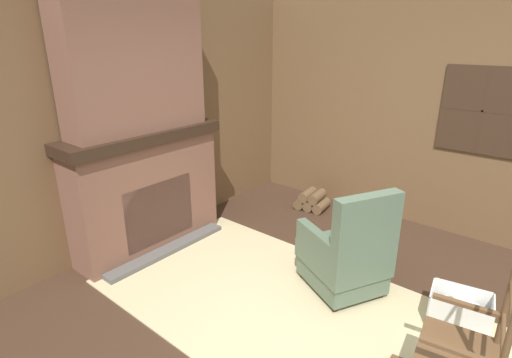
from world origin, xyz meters
The scene contains 11 objects.
ground_plane centered at (0.00, 0.00, 0.00)m, with size 14.00×14.00×0.00m, color #3D281C.
wood_panel_wall_left centered at (-2.50, 0.00, 1.35)m, with size 0.06×5.55×2.70m.
wood_panel_wall_back centered at (0.01, 2.50, 1.35)m, with size 5.55×0.09×2.70m.
fireplace_hearth centered at (-2.25, 0.00, 0.65)m, with size 0.63×1.74×1.32m.
chimney_breast centered at (-2.26, 0.00, 2.00)m, with size 0.37×1.45×1.36m.
area_rug centered at (-0.48, 0.07, 0.01)m, with size 3.32×1.85×0.01m.
armchair centered at (-0.18, 0.61, 0.37)m, with size 0.89×0.86×1.04m.
firewood_stack centered at (-1.40, 2.00, 0.12)m, with size 0.46×0.38×0.25m.
laundry_basket centered at (0.76, 0.79, 0.14)m, with size 0.51×0.40×0.28m.
oil_lamp_vase centered at (-2.30, -0.52, 1.41)m, with size 0.12×0.12×0.27m.
storage_case centered at (-2.30, 0.21, 1.38)m, with size 0.16×0.20×0.12m.
Camera 1 is at (1.20, -2.32, 2.24)m, focal length 28.00 mm.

